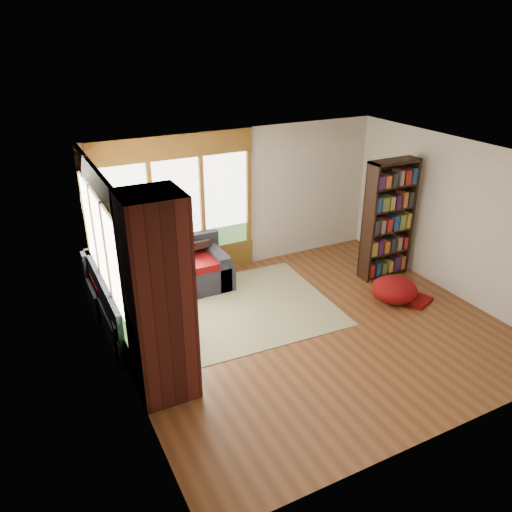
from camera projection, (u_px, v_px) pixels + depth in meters
name	position (u px, v px, depth m)	size (l,w,h in m)	color
floor	(312.00, 328.00, 7.60)	(5.50, 5.50, 0.00)	brown
ceiling	(321.00, 160.00, 6.51)	(5.50, 5.50, 0.00)	white
wall_back	(240.00, 200.00, 9.08)	(5.50, 0.04, 2.60)	silver
wall_front	(452.00, 341.00, 5.04)	(5.50, 0.04, 2.60)	silver
wall_left	(122.00, 293.00, 5.93)	(0.04, 5.00, 2.60)	silver
wall_right	(457.00, 219.00, 8.19)	(0.04, 5.00, 2.60)	silver
windows_back	(178.00, 208.00, 8.54)	(2.82, 0.10, 1.90)	olive
windows_left	(103.00, 252.00, 6.89)	(0.10, 2.62, 1.90)	olive
roller_blind	(90.00, 206.00, 7.40)	(0.03, 0.72, 0.90)	#6D7851
brick_chimney	(159.00, 300.00, 5.79)	(0.70, 0.70, 2.60)	#471914
sectional_sofa	(153.00, 291.00, 8.05)	(2.20, 2.20, 0.80)	#21222B
area_rug	(233.00, 310.00, 8.07)	(3.18, 2.43, 0.01)	beige
bookshelf	(388.00, 220.00, 8.79)	(0.92, 0.31, 2.15)	black
pouf	(395.00, 289.00, 8.29)	(0.75, 0.75, 0.40)	maroon
dog_tan	(158.00, 256.00, 8.13)	(0.98, 0.79, 0.48)	brown
dog_brindle	(152.00, 290.00, 7.11)	(0.54, 0.85, 0.46)	black
throw_pillows	(150.00, 261.00, 7.98)	(1.98, 1.68, 0.45)	black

